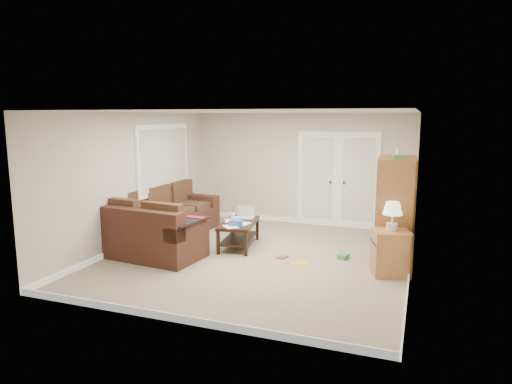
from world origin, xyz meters
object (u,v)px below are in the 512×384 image
at_px(coffee_table, 239,233).
at_px(tv_armoire, 395,209).
at_px(sectional_sofa, 159,226).
at_px(side_cabinet, 391,248).

relative_size(coffee_table, tv_armoire, 0.67).
distance_m(coffee_table, tv_armoire, 2.84).
bearing_deg(sectional_sofa, coffee_table, 20.29).
xyz_separation_m(sectional_sofa, side_cabinet, (4.26, -0.22, 0.05)).
distance_m(sectional_sofa, coffee_table, 1.54).
xyz_separation_m(tv_armoire, side_cabinet, (0.00, -0.75, -0.48)).
distance_m(tv_armoire, side_cabinet, 0.89).
xyz_separation_m(sectional_sofa, tv_armoire, (4.26, 0.53, 0.53)).
bearing_deg(side_cabinet, tv_armoire, 74.18).
height_order(coffee_table, tv_armoire, tv_armoire).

